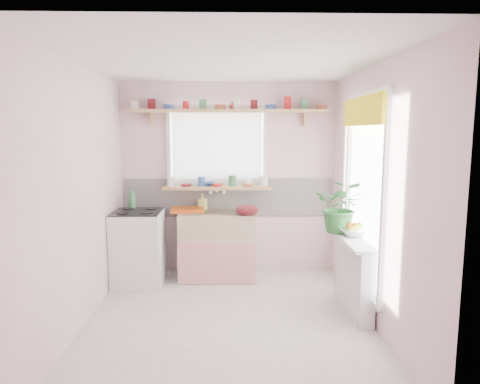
{
  "coord_description": "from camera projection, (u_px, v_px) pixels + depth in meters",
  "views": [
    {
      "loc": [
        0.01,
        -4.02,
        1.86
      ],
      "look_at": [
        0.12,
        0.55,
        1.21
      ],
      "focal_mm": 32.0,
      "sensor_mm": 36.0,
      "label": 1
    }
  ],
  "objects": [
    {
      "name": "fruit_bowl",
      "position": [
        355.0,
        232.0,
        4.5
      ],
      "size": [
        0.32,
        0.32,
        0.08
      ],
      "primitive_type": "imported",
      "rotation": [
        0.0,
        0.0,
        0.0
      ],
      "color": "silver",
      "rests_on": "radiator_ledge"
    },
    {
      "name": "soap_bottle_sink",
      "position": [
        203.0,
        202.0,
        5.59
      ],
      "size": [
        0.12,
        0.12,
        0.21
      ],
      "primitive_type": "imported",
      "rotation": [
        0.0,
        0.0,
        -0.43
      ],
      "color": "#E5F86E",
      "rests_on": "sink_unit"
    },
    {
      "name": "room",
      "position": [
        286.0,
        175.0,
        4.92
      ],
      "size": [
        3.2,
        3.2,
        3.2
      ],
      "color": "silver",
      "rests_on": "ground"
    },
    {
      "name": "sill_bowl",
      "position": [
        206.0,
        183.0,
        5.59
      ],
      "size": [
        0.21,
        0.21,
        0.06
      ],
      "primitive_type": "imported",
      "rotation": [
        0.0,
        0.0,
        -0.01
      ],
      "color": "#30559C",
      "rests_on": "windowsill"
    },
    {
      "name": "sink_unit",
      "position": [
        217.0,
        244.0,
        5.46
      ],
      "size": [
        0.95,
        0.65,
        1.11
      ],
      "color": "white",
      "rests_on": "ground"
    },
    {
      "name": "dish_tray",
      "position": [
        188.0,
        210.0,
        5.46
      ],
      "size": [
        0.44,
        0.34,
        0.04
      ],
      "primitive_type": "cube",
      "rotation": [
        0.0,
        0.0,
        0.05
      ],
      "color": "#CE4F12",
      "rests_on": "sink_unit"
    },
    {
      "name": "shelf_vase",
      "position": [
        234.0,
        104.0,
        5.45
      ],
      "size": [
        0.16,
        0.16,
        0.13
      ],
      "primitive_type": "imported",
      "rotation": [
        0.0,
        0.0,
        -0.32
      ],
      "color": "#A24432",
      "rests_on": "pine_shelf"
    },
    {
      "name": "sill_crockery",
      "position": [
        216.0,
        182.0,
        5.53
      ],
      "size": [
        1.35,
        0.11,
        0.12
      ],
      "color": "silver",
      "rests_on": "windowsill"
    },
    {
      "name": "fruit",
      "position": [
        355.0,
        226.0,
        4.5
      ],
      "size": [
        0.2,
        0.14,
        0.1
      ],
      "color": "orange",
      "rests_on": "fruit_bowl"
    },
    {
      "name": "colander",
      "position": [
        247.0,
        210.0,
        5.21
      ],
      "size": [
        0.32,
        0.32,
        0.13
      ],
      "primitive_type": "ellipsoid",
      "rotation": [
        0.0,
        0.0,
        0.15
      ],
      "color": "#530E13",
      "rests_on": "sink_unit"
    },
    {
      "name": "radiator_ledge",
      "position": [
        354.0,
        274.0,
        4.42
      ],
      "size": [
        0.22,
        0.95,
        0.78
      ],
      "color": "white",
      "rests_on": "ground"
    },
    {
      "name": "jade_plant",
      "position": [
        341.0,
        206.0,
        4.6
      ],
      "size": [
        0.65,
        0.62,
        0.58
      ],
      "primitive_type": "imported",
      "rotation": [
        0.0,
        0.0,
        -0.4
      ],
      "color": "#29672A",
      "rests_on": "radiator_ledge"
    },
    {
      "name": "herb_pot",
      "position": [
        344.0,
        225.0,
        4.59
      ],
      "size": [
        0.12,
        0.1,
        0.19
      ],
      "primitive_type": "imported",
      "rotation": [
        0.0,
        0.0,
        -0.33
      ],
      "color": "#2E5D25",
      "rests_on": "radiator_ledge"
    },
    {
      "name": "cooker",
      "position": [
        138.0,
        248.0,
        5.19
      ],
      "size": [
        0.58,
        0.58,
        0.93
      ],
      "color": "white",
      "rests_on": "ground"
    },
    {
      "name": "cooker_bottle",
      "position": [
        132.0,
        198.0,
        5.32
      ],
      "size": [
        0.13,
        0.13,
        0.26
      ],
      "primitive_type": "imported",
      "rotation": [
        0.0,
        0.0,
        0.38
      ],
      "color": "#408148",
      "rests_on": "cooker"
    },
    {
      "name": "shelf_crockery",
      "position": [
        225.0,
        105.0,
        5.39
      ],
      "size": [
        2.47,
        0.11,
        0.12
      ],
      "color": "silver",
      "rests_on": "pine_shelf"
    },
    {
      "name": "pine_shelf",
      "position": [
        228.0,
        111.0,
        5.4
      ],
      "size": [
        2.52,
        0.24,
        0.04
      ],
      "primitive_type": "cube",
      "color": "tan",
      "rests_on": "room"
    },
    {
      "name": "windowsill",
      "position": [
        217.0,
        188.0,
        5.54
      ],
      "size": [
        1.4,
        0.22,
        0.04
      ],
      "primitive_type": "cube",
      "color": "tan",
      "rests_on": "room"
    },
    {
      "name": "sill_cup",
      "position": [
        247.0,
        183.0,
        5.55
      ],
      "size": [
        0.13,
        0.13,
        0.08
      ],
      "primitive_type": "imported",
      "rotation": [
        0.0,
        0.0,
        0.23
      ],
      "color": "silver",
      "rests_on": "windowsill"
    }
  ]
}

